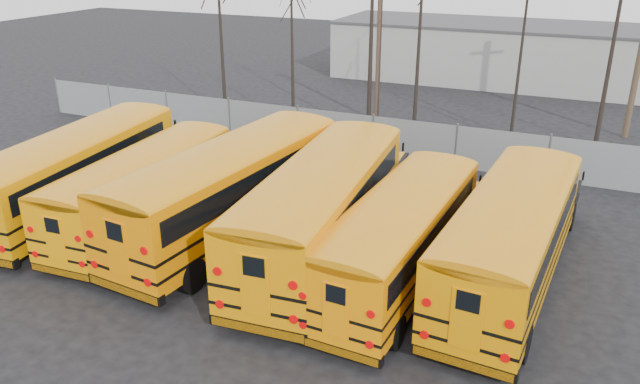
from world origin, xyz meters
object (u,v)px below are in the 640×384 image
at_px(bus_c, 234,182).
at_px(bus_e, 402,230).
at_px(bus_a, 80,164).
at_px(bus_f, 513,230).
at_px(utility_pole_left, 379,42).
at_px(bus_b, 147,182).
at_px(bus_d, 325,200).

relative_size(bus_c, bus_e, 1.16).
relative_size(bus_a, bus_f, 1.03).
bearing_deg(bus_c, bus_a, -169.09).
bearing_deg(bus_a, utility_pole_left, 63.65).
distance_m(bus_a, bus_c, 6.46).
relative_size(bus_e, utility_pole_left, 1.21).
bearing_deg(bus_b, bus_c, 8.36).
distance_m(bus_b, bus_d, 6.81).
xyz_separation_m(bus_b, bus_f, (12.66, 0.92, 0.15)).
bearing_deg(bus_e, bus_b, -177.79).
xyz_separation_m(bus_a, bus_d, (9.95, 0.40, 0.08)).
distance_m(bus_b, bus_f, 12.69).
height_order(bus_d, bus_e, bus_d).
distance_m(bus_a, utility_pole_left, 17.76).
distance_m(bus_b, utility_pole_left, 17.02).
xyz_separation_m(bus_a, bus_b, (3.16, -0.08, -0.20)).
relative_size(bus_a, bus_c, 0.95).
bearing_deg(bus_f, bus_b, -172.00).
bearing_deg(bus_a, bus_d, -3.25).
xyz_separation_m(bus_e, bus_f, (3.06, 1.04, 0.12)).
relative_size(bus_d, bus_e, 1.15).
distance_m(bus_e, utility_pole_left, 18.08).
bearing_deg(bus_c, bus_d, 2.86).
bearing_deg(utility_pole_left, bus_f, -44.65).
distance_m(bus_e, bus_f, 3.24).
relative_size(bus_c, bus_f, 1.08).
height_order(bus_b, bus_e, bus_e).
bearing_deg(bus_b, bus_d, 1.02).
height_order(bus_a, bus_b, bus_a).
height_order(bus_e, bus_f, bus_f).
height_order(bus_d, utility_pole_left, utility_pole_left).
xyz_separation_m(bus_a, bus_f, (15.82, 0.84, -0.05)).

